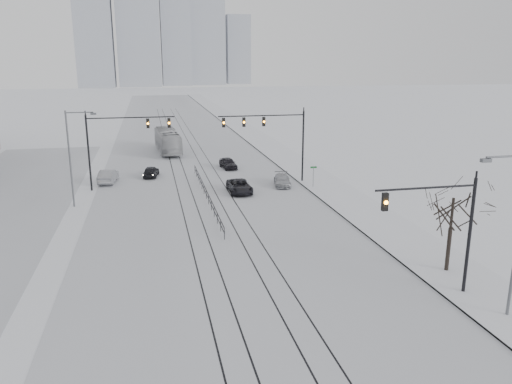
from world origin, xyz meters
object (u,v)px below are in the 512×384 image
box_truck (168,141)px  sedan_nb_front (239,186)px  sedan_nb_far (228,163)px  traffic_mast_near (446,222)px  sedan_sb_outer (108,176)px  sedan_nb_right (282,180)px  sedan_sb_inner (151,172)px  bare_tree (453,206)px

box_truck → sedan_nb_front: bearing=99.8°
box_truck → sedan_nb_far: bearing=113.4°
box_truck → traffic_mast_near: bearing=100.7°
sedan_sb_outer → sedan_nb_front: (13.68, -7.42, -0.08)m
sedan_sb_outer → box_truck: size_ratio=0.37×
sedan_nb_right → box_truck: size_ratio=0.34×
sedan_sb_outer → sedan_nb_far: size_ratio=1.14×
sedan_nb_far → sedan_nb_right: bearing=-74.3°
sedan_nb_front → box_truck: 26.67m
sedan_nb_front → sedan_nb_right: sedan_nb_front is taller
sedan_sb_inner → sedan_nb_far: (9.68, 2.85, 0.04)m
sedan_sb_inner → box_truck: box_truck is taller
sedan_sb_outer → box_truck: 19.95m
sedan_sb_inner → sedan_nb_far: 10.09m
sedan_nb_front → box_truck: (-6.25, 25.91, 1.03)m
sedan_nb_front → sedan_nb_right: (5.13, 1.97, -0.06)m
sedan_nb_front → sedan_nb_right: size_ratio=1.14×
sedan_nb_far → box_truck: 15.39m
bare_tree → sedan_nb_front: size_ratio=1.27×
traffic_mast_near → sedan_sb_inner: (-16.03, 35.17, -3.92)m
sedan_sb_outer → sedan_nb_far: sedan_sb_outer is taller
bare_tree → sedan_sb_outer: bearing=127.5°
sedan_nb_front → sedan_nb_far: (0.75, 12.24, 0.01)m
sedan_sb_inner → sedan_nb_front: 12.96m
sedan_nb_right → sedan_nb_far: size_ratio=1.05×
bare_tree → sedan_sb_outer: size_ratio=1.34×
sedan_sb_outer → sedan_nb_front: size_ratio=0.95×
bare_tree → sedan_nb_far: bearing=104.1°
box_truck → sedan_sb_inner: bearing=77.0°
sedan_nb_front → sedan_sb_outer: bearing=150.9°
traffic_mast_near → sedan_sb_inner: 38.85m
bare_tree → sedan_nb_far: size_ratio=1.52×
sedan_nb_front → sedan_sb_inner: bearing=133.0°
sedan_nb_right → sedan_nb_far: 11.16m
traffic_mast_near → box_truck: 53.46m
sedan_nb_front → traffic_mast_near: bearing=-75.2°
sedan_sb_inner → sedan_nb_right: size_ratio=0.90×
sedan_sb_outer → sedan_nb_right: 19.59m
sedan_nb_right → bare_tree: bearing=-68.9°
sedan_sb_inner → sedan_nb_right: bearing=162.3°
sedan_sb_outer → box_truck: (7.43, 18.49, 0.94)m
sedan_sb_outer → box_truck: bearing=-104.9°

